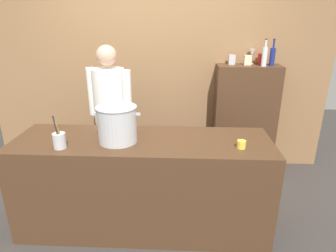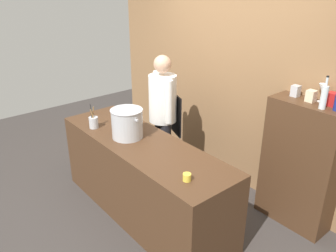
{
  "view_description": "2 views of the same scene",
  "coord_description": "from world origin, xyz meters",
  "px_view_note": "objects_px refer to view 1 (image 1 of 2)",
  "views": [
    {
      "loc": [
        0.35,
        -2.36,
        1.91
      ],
      "look_at": [
        0.21,
        0.34,
        0.91
      ],
      "focal_mm": 31.09,
      "sensor_mm": 36.0,
      "label": 1
    },
    {
      "loc": [
        2.65,
        -1.84,
        2.5
      ],
      "look_at": [
        0.01,
        0.35,
        0.99
      ],
      "focal_mm": 36.62,
      "sensor_mm": 36.0,
      "label": 2
    }
  ],
  "objects_px": {
    "chef": "(111,111)",
    "utensil_crock": "(59,140)",
    "stockpot_large": "(117,124)",
    "spice_tin_red": "(262,59)",
    "wine_bottle_cobalt": "(272,56)",
    "spice_tin_silver": "(232,60)",
    "butter_jar": "(241,144)",
    "wine_glass_short": "(252,53)",
    "spice_tin_cream": "(247,60)",
    "wine_bottle_clear": "(265,56)"
  },
  "relations": [
    {
      "from": "chef",
      "to": "utensil_crock",
      "type": "distance_m",
      "value": 0.87
    },
    {
      "from": "stockpot_large",
      "to": "utensil_crock",
      "type": "xyz_separation_m",
      "value": [
        -0.45,
        -0.16,
        -0.09
      ]
    },
    {
      "from": "chef",
      "to": "stockpot_large",
      "type": "bearing_deg",
      "value": 127.83
    },
    {
      "from": "stockpot_large",
      "to": "spice_tin_red",
      "type": "height_order",
      "value": "spice_tin_red"
    },
    {
      "from": "stockpot_large",
      "to": "wine_bottle_cobalt",
      "type": "relative_size",
      "value": 1.33
    },
    {
      "from": "spice_tin_red",
      "to": "spice_tin_silver",
      "type": "height_order",
      "value": "spice_tin_red"
    },
    {
      "from": "butter_jar",
      "to": "wine_glass_short",
      "type": "relative_size",
      "value": 0.4
    },
    {
      "from": "butter_jar",
      "to": "spice_tin_cream",
      "type": "xyz_separation_m",
      "value": [
        0.28,
        1.35,
        0.51
      ]
    },
    {
      "from": "wine_bottle_cobalt",
      "to": "spice_tin_cream",
      "type": "height_order",
      "value": "wine_bottle_cobalt"
    },
    {
      "from": "wine_bottle_clear",
      "to": "spice_tin_red",
      "type": "relative_size",
      "value": 2.4
    },
    {
      "from": "wine_glass_short",
      "to": "spice_tin_cream",
      "type": "relative_size",
      "value": 1.59
    },
    {
      "from": "utensil_crock",
      "to": "wine_bottle_clear",
      "type": "bearing_deg",
      "value": 34.28
    },
    {
      "from": "wine_bottle_clear",
      "to": "butter_jar",
      "type": "bearing_deg",
      "value": -109.62
    },
    {
      "from": "chef",
      "to": "stockpot_large",
      "type": "height_order",
      "value": "chef"
    },
    {
      "from": "stockpot_large",
      "to": "wine_bottle_clear",
      "type": "xyz_separation_m",
      "value": [
        1.49,
        1.16,
        0.44
      ]
    },
    {
      "from": "stockpot_large",
      "to": "wine_bottle_cobalt",
      "type": "height_order",
      "value": "wine_bottle_cobalt"
    },
    {
      "from": "chef",
      "to": "spice_tin_red",
      "type": "relative_size",
      "value": 12.89
    },
    {
      "from": "spice_tin_red",
      "to": "spice_tin_cream",
      "type": "distance_m",
      "value": 0.19
    },
    {
      "from": "butter_jar",
      "to": "wine_bottle_clear",
      "type": "height_order",
      "value": "wine_bottle_clear"
    },
    {
      "from": "wine_glass_short",
      "to": "spice_tin_red",
      "type": "bearing_deg",
      "value": -13.79
    },
    {
      "from": "wine_bottle_clear",
      "to": "spice_tin_red",
      "type": "distance_m",
      "value": 0.15
    },
    {
      "from": "utensil_crock",
      "to": "wine_glass_short",
      "type": "height_order",
      "value": "wine_glass_short"
    },
    {
      "from": "chef",
      "to": "spice_tin_silver",
      "type": "relative_size",
      "value": 14.56
    },
    {
      "from": "wine_glass_short",
      "to": "spice_tin_silver",
      "type": "xyz_separation_m",
      "value": [
        -0.25,
        -0.04,
        -0.07
      ]
    },
    {
      "from": "wine_bottle_cobalt",
      "to": "butter_jar",
      "type": "bearing_deg",
      "value": -112.87
    },
    {
      "from": "wine_bottle_clear",
      "to": "spice_tin_cream",
      "type": "xyz_separation_m",
      "value": [
        -0.17,
        0.1,
        -0.06
      ]
    },
    {
      "from": "spice_tin_red",
      "to": "spice_tin_cream",
      "type": "relative_size",
      "value": 1.14
    },
    {
      "from": "spice_tin_cream",
      "to": "chef",
      "type": "bearing_deg",
      "value": -159.22
    },
    {
      "from": "utensil_crock",
      "to": "spice_tin_red",
      "type": "height_order",
      "value": "spice_tin_red"
    },
    {
      "from": "spice_tin_red",
      "to": "spice_tin_silver",
      "type": "xyz_separation_m",
      "value": [
        -0.37,
        -0.01,
        -0.01
      ]
    },
    {
      "from": "wine_bottle_cobalt",
      "to": "spice_tin_red",
      "type": "xyz_separation_m",
      "value": [
        -0.09,
        0.08,
        -0.05
      ]
    },
    {
      "from": "wine_bottle_cobalt",
      "to": "spice_tin_cream",
      "type": "xyz_separation_m",
      "value": [
        -0.28,
        0.04,
        -0.05
      ]
    },
    {
      "from": "wine_bottle_cobalt",
      "to": "spice_tin_red",
      "type": "distance_m",
      "value": 0.13
    },
    {
      "from": "utensil_crock",
      "to": "wine_glass_short",
      "type": "relative_size",
      "value": 1.59
    },
    {
      "from": "wine_bottle_cobalt",
      "to": "spice_tin_red",
      "type": "bearing_deg",
      "value": 138.65
    },
    {
      "from": "wine_bottle_clear",
      "to": "spice_tin_cream",
      "type": "height_order",
      "value": "wine_bottle_clear"
    },
    {
      "from": "spice_tin_silver",
      "to": "spice_tin_red",
      "type": "bearing_deg",
      "value": 2.33
    },
    {
      "from": "chef",
      "to": "utensil_crock",
      "type": "relative_size",
      "value": 5.82
    },
    {
      "from": "butter_jar",
      "to": "wine_bottle_clear",
      "type": "xyz_separation_m",
      "value": [
        0.45,
        1.25,
        0.56
      ]
    },
    {
      "from": "spice_tin_cream",
      "to": "spice_tin_silver",
      "type": "bearing_deg",
      "value": 171.59
    },
    {
      "from": "wine_bottle_clear",
      "to": "chef",
      "type": "bearing_deg",
      "value": -164.11
    },
    {
      "from": "utensil_crock",
      "to": "spice_tin_red",
      "type": "xyz_separation_m",
      "value": [
        1.96,
        1.46,
        0.48
      ]
    },
    {
      "from": "wine_bottle_clear",
      "to": "spice_tin_silver",
      "type": "height_order",
      "value": "wine_bottle_clear"
    },
    {
      "from": "spice_tin_silver",
      "to": "wine_glass_short",
      "type": "bearing_deg",
      "value": 10.21
    },
    {
      "from": "spice_tin_silver",
      "to": "chef",
      "type": "bearing_deg",
      "value": -155.79
    },
    {
      "from": "wine_bottle_cobalt",
      "to": "wine_glass_short",
      "type": "relative_size",
      "value": 1.69
    },
    {
      "from": "chef",
      "to": "wine_bottle_clear",
      "type": "distance_m",
      "value": 1.86
    },
    {
      "from": "utensil_crock",
      "to": "butter_jar",
      "type": "bearing_deg",
      "value": 2.76
    },
    {
      "from": "utensil_crock",
      "to": "butter_jar",
      "type": "xyz_separation_m",
      "value": [
        1.5,
        0.07,
        -0.04
      ]
    },
    {
      "from": "butter_jar",
      "to": "spice_tin_silver",
      "type": "bearing_deg",
      "value": 86.06
    }
  ]
}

